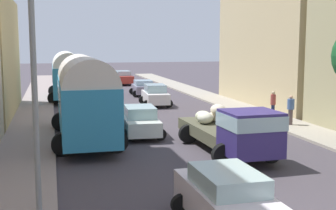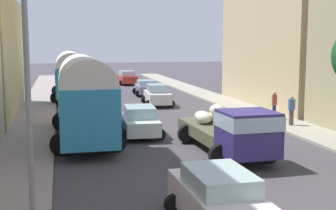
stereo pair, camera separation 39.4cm
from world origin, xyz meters
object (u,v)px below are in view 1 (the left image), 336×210
object	(u,v)px
car_0	(155,95)
streetlamp_near	(44,73)
car_2	(123,78)
car_4	(140,121)
pedestrian_2	(273,104)
parked_bus_0	(85,94)
car_1	(143,88)
cargo_truck_0	(233,130)
car_5	(99,84)
car_3	(227,200)
parked_bus_1	(67,73)
pedestrian_1	(291,109)

from	to	relation	value
car_0	streetlamp_near	bearing A→B (deg)	-110.13
car_2	streetlamp_near	distance (m)	40.38
car_4	pedestrian_2	size ratio (longest dim) A/B	2.25
parked_bus_0	car_2	bearing A→B (deg)	77.85
car_1	car_4	xyz separation A→B (m)	(-3.67, -17.76, 0.05)
car_2	pedestrian_2	distance (m)	27.10
car_1	pedestrian_2	xyz separation A→B (m)	(5.16, -15.24, 0.35)
parked_bus_0	car_1	distance (m)	19.40
car_0	car_4	world-z (taller)	car_0
cargo_truck_0	car_0	xyz separation A→B (m)	(0.24, 16.17, -0.33)
car_5	streetlamp_near	distance (m)	33.38
car_3	parked_bus_1	bearing A→B (deg)	96.02
cargo_truck_0	car_3	size ratio (longest dim) A/B	1.72
car_4	pedestrian_2	world-z (taller)	pedestrian_2
parked_bus_1	pedestrian_1	bearing A→B (deg)	-53.34
car_5	cargo_truck_0	bearing A→B (deg)	-84.07
parked_bus_1	pedestrian_1	size ratio (longest dim) A/B	4.81
car_5	pedestrian_1	size ratio (longest dim) A/B	2.31
car_4	car_3	bearing A→B (deg)	-90.38
streetlamp_near	car_3	bearing A→B (deg)	-25.19
car_3	pedestrian_2	world-z (taller)	pedestrian_2
car_2	car_4	xyz separation A→B (m)	(-3.53, -29.10, -0.02)
cargo_truck_0	car_4	world-z (taller)	cargo_truck_0
parked_bus_0	car_4	world-z (taller)	parked_bus_0
parked_bus_0	streetlamp_near	size ratio (longest dim) A/B	1.40
parked_bus_1	car_2	xyz separation A→B (m)	(6.65, 12.76, -1.43)
pedestrian_2	pedestrian_1	bearing A→B (deg)	-90.54
car_3	car_4	xyz separation A→B (m)	(0.08, 12.43, -0.03)
parked_bus_0	streetlamp_near	xyz separation A→B (m)	(-1.72, -9.89, 1.70)
parked_bus_0	car_2	distance (m)	30.26
parked_bus_0	cargo_truck_0	world-z (taller)	parked_bus_0
car_5	pedestrian_2	size ratio (longest dim) A/B	2.28
car_0	streetlamp_near	world-z (taller)	streetlamp_near
cargo_truck_0	parked_bus_0	bearing A→B (deg)	141.06
car_4	pedestrian_1	distance (m)	8.81
car_3	pedestrian_2	distance (m)	17.41
cargo_truck_0	car_5	size ratio (longest dim) A/B	1.72
car_2	pedestrian_1	xyz separation A→B (m)	(5.27, -28.78, 0.24)
parked_bus_1	streetlamp_near	xyz separation A→B (m)	(-1.43, -26.67, 1.78)
pedestrian_1	parked_bus_1	bearing A→B (deg)	126.66
car_3	pedestrian_1	world-z (taller)	pedestrian_1
cargo_truck_0	car_2	xyz separation A→B (m)	(0.50, 34.28, -0.35)
car_5	car_2	bearing A→B (deg)	62.70
cargo_truck_0	pedestrian_2	world-z (taller)	cargo_truck_0
car_1	car_3	xyz separation A→B (m)	(-3.75, -30.19, 0.09)
parked_bus_1	car_3	xyz separation A→B (m)	(3.03, -28.77, -1.42)
parked_bus_0	pedestrian_1	bearing A→B (deg)	3.79
car_2	cargo_truck_0	bearing A→B (deg)	-90.84
parked_bus_1	car_4	distance (m)	16.70
parked_bus_1	car_1	size ratio (longest dim) A/B	2.37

